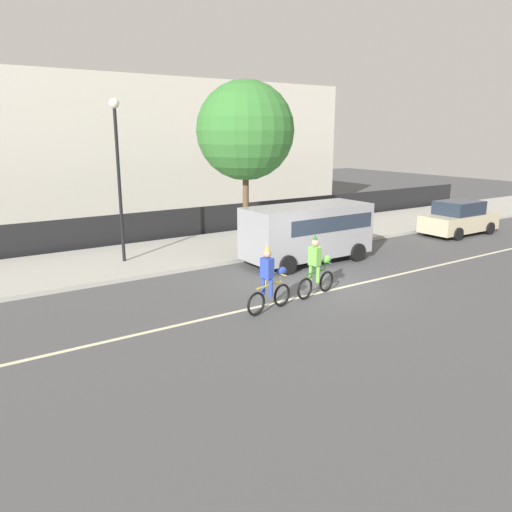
% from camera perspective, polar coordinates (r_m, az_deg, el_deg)
% --- Properties ---
extents(ground_plane, '(80.00, 80.00, 0.00)m').
position_cam_1_polar(ground_plane, '(16.26, 7.14, -3.50)').
color(ground_plane, '#4C4C4F').
extents(road_centre_line, '(36.00, 0.14, 0.01)m').
position_cam_1_polar(road_centre_line, '(15.90, 8.32, -3.92)').
color(road_centre_line, beige).
rests_on(road_centre_line, ground).
extents(sidewalk_curb, '(60.00, 5.00, 0.15)m').
position_cam_1_polar(sidewalk_curb, '(21.38, -4.32, 1.02)').
color(sidewalk_curb, '#ADAAA3').
rests_on(sidewalk_curb, ground).
extents(fence_line, '(40.00, 0.08, 1.40)m').
position_cam_1_polar(fence_line, '(23.77, -7.83, 3.78)').
color(fence_line, black).
rests_on(fence_line, ground).
extents(building_backdrop, '(28.00, 8.00, 7.77)m').
position_cam_1_polar(building_backdrop, '(31.16, -16.38, 11.63)').
color(building_backdrop, beige).
rests_on(building_backdrop, ground).
extents(parade_cyclist_cobalt, '(1.70, 0.55, 1.92)m').
position_cam_1_polar(parade_cyclist_cobalt, '(13.75, 1.60, -2.97)').
color(parade_cyclist_cobalt, black).
rests_on(parade_cyclist_cobalt, ground).
extents(parade_cyclist_lime, '(1.70, 0.54, 1.92)m').
position_cam_1_polar(parade_cyclist_lime, '(15.16, 6.95, -1.47)').
color(parade_cyclist_lime, black).
rests_on(parade_cyclist_lime, ground).
extents(parked_van_grey, '(5.00, 2.22, 2.18)m').
position_cam_1_polar(parked_van_grey, '(19.08, 6.05, 3.10)').
color(parked_van_grey, '#99999E').
rests_on(parked_van_grey, ground).
extents(parked_car_beige, '(4.10, 1.92, 1.64)m').
position_cam_1_polar(parked_car_beige, '(26.19, 22.17, 3.98)').
color(parked_car_beige, beige).
rests_on(parked_car_beige, ground).
extents(street_lamp_post, '(0.36, 0.36, 5.86)m').
position_cam_1_polar(street_lamp_post, '(18.83, -15.54, 10.84)').
color(street_lamp_post, black).
rests_on(street_lamp_post, sidewalk_curb).
extents(street_tree_near_lamp, '(3.78, 3.78, 6.65)m').
position_cam_1_polar(street_tree_near_lamp, '(19.73, -1.21, 14.11)').
color(street_tree_near_lamp, brown).
rests_on(street_tree_near_lamp, sidewalk_curb).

